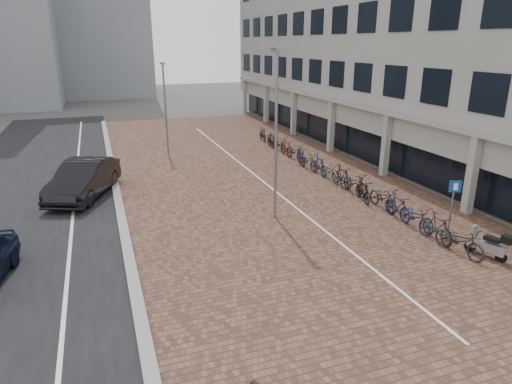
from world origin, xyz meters
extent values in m
plane|color=#474442|center=(0.00, 0.00, 0.00)|extent=(140.00, 140.00, 0.00)
cube|color=brown|center=(2.00, 12.00, 0.01)|extent=(14.50, 42.00, 0.04)
cube|color=black|center=(-9.00, 12.00, 0.01)|extent=(8.00, 50.00, 0.03)
cube|color=gray|center=(-5.10, 12.00, 0.07)|extent=(0.35, 42.00, 0.14)
cube|color=white|center=(-7.00, 12.00, 0.02)|extent=(0.12, 44.00, 0.00)
cube|color=white|center=(2.20, 12.00, 0.04)|extent=(0.10, 30.00, 0.00)
cube|color=#9B9B96|center=(13.00, 16.00, 8.50)|extent=(8.00, 40.00, 13.00)
cube|color=black|center=(9.60, 16.00, 1.70)|extent=(0.15, 38.00, 3.20)
cube|color=#9B9B96|center=(9.40, 16.00, 3.45)|extent=(1.60, 38.00, 0.30)
cube|color=#9B9B96|center=(8.80, 4.00, 1.70)|extent=(0.35, 0.35, 3.40)
cube|color=#9B9B96|center=(8.80, 10.00, 1.70)|extent=(0.35, 0.35, 3.40)
cube|color=#9B9B96|center=(8.80, 16.00, 1.70)|extent=(0.35, 0.35, 3.40)
cube|color=#9B9B96|center=(8.80, 22.00, 1.70)|extent=(0.35, 0.35, 3.40)
cube|color=#9B9B96|center=(8.80, 28.00, 1.70)|extent=(0.35, 0.35, 3.40)
cube|color=#9B9B96|center=(8.80, 34.00, 1.70)|extent=(0.35, 0.35, 3.40)
imported|color=black|center=(-6.50, 11.75, 0.85)|extent=(3.59, 5.47, 1.70)
cylinder|color=slate|center=(6.51, 2.51, 0.97)|extent=(0.07, 0.07, 1.94)
cube|color=#0B3E94|center=(6.51, 2.48, 1.89)|extent=(0.43, 0.19, 0.44)
cylinder|color=slate|center=(0.91, 6.23, 3.33)|extent=(0.12, 0.12, 6.66)
cylinder|color=gray|center=(-1.47, 18.95, 2.85)|extent=(0.12, 0.12, 5.70)
imported|color=#222228|center=(5.58, 1.00, 0.52)|extent=(0.97, 2.05, 1.04)
imported|color=black|center=(5.65, 2.15, 0.53)|extent=(0.65, 1.79, 1.05)
imported|color=#16223D|center=(5.57, 3.30, 0.52)|extent=(0.84, 2.02, 1.04)
imported|color=#131936|center=(5.60, 4.45, 0.53)|extent=(0.55, 1.76, 1.05)
imported|color=black|center=(5.72, 5.60, 0.52)|extent=(0.72, 1.98, 1.04)
imported|color=black|center=(5.43, 6.75, 0.53)|extent=(0.83, 1.81, 1.05)
imported|color=black|center=(5.64, 7.90, 0.52)|extent=(0.97, 2.05, 1.04)
imported|color=black|center=(5.67, 9.05, 0.53)|extent=(0.57, 1.77, 1.05)
imported|color=#5E5B56|center=(5.60, 10.20, 0.52)|extent=(0.87, 2.03, 1.04)
imported|color=#131B34|center=(5.58, 11.35, 0.53)|extent=(0.60, 1.77, 1.05)
imported|color=#232227|center=(5.46, 12.50, 0.52)|extent=(0.87, 2.03, 1.04)
imported|color=#161A3D|center=(5.57, 13.65, 0.53)|extent=(0.79, 1.81, 1.05)
imported|color=black|center=(5.67, 14.80, 0.52)|extent=(0.87, 2.03, 1.04)
imported|color=#521D15|center=(5.61, 15.95, 0.53)|extent=(0.55, 1.76, 1.05)
imported|color=black|center=(5.62, 17.10, 0.52)|extent=(0.75, 1.99, 1.04)
imported|color=black|center=(5.51, 18.25, 0.53)|extent=(0.63, 1.78, 1.05)
imported|color=#585550|center=(5.83, 19.40, 0.52)|extent=(1.07, 2.07, 1.04)
imported|color=black|center=(5.71, 20.55, 0.53)|extent=(0.68, 1.79, 1.05)
camera|label=1|loc=(-5.61, -9.74, 6.91)|focal=31.35mm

